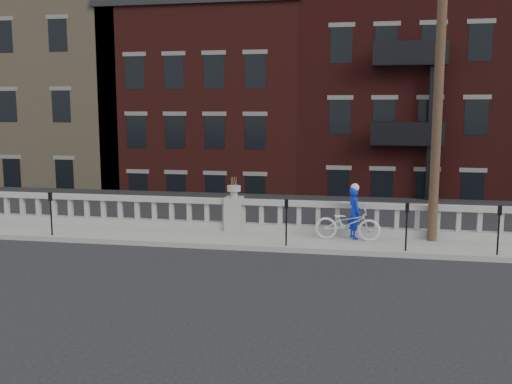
% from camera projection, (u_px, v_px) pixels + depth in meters
% --- Properties ---
extents(ground, '(120.00, 120.00, 0.00)m').
position_uv_depth(ground, '(201.00, 267.00, 14.86)').
color(ground, black).
rests_on(ground, ground).
extents(sidewalk, '(32.00, 2.20, 0.15)m').
position_uv_depth(sidewalk, '(227.00, 239.00, 17.77)').
color(sidewalk, gray).
rests_on(sidewalk, ground).
extents(balustrade, '(28.00, 0.34, 1.03)m').
position_uv_depth(balustrade, '(234.00, 215.00, 18.61)').
color(balustrade, gray).
rests_on(balustrade, sidewalk).
extents(planter_pedestal, '(0.55, 0.55, 1.76)m').
position_uv_depth(planter_pedestal, '(234.00, 210.00, 18.58)').
color(planter_pedestal, gray).
rests_on(planter_pedestal, sidewalk).
extents(lower_level, '(80.00, 44.00, 20.80)m').
position_uv_depth(lower_level, '(308.00, 131.00, 36.79)').
color(lower_level, '#605E59').
rests_on(lower_level, ground).
extents(utility_pole, '(1.60, 0.28, 10.00)m').
position_uv_depth(utility_pole, '(439.00, 69.00, 16.47)').
color(utility_pole, '#422D1E').
rests_on(utility_pole, sidewalk).
extents(parking_meter_a, '(0.10, 0.09, 1.36)m').
position_uv_depth(parking_meter_a, '(51.00, 209.00, 17.80)').
color(parking_meter_a, black).
rests_on(parking_meter_a, sidewalk).
extents(parking_meter_b, '(0.10, 0.09, 1.36)m').
position_uv_depth(parking_meter_b, '(286.00, 217.00, 16.45)').
color(parking_meter_b, black).
rests_on(parking_meter_b, sidewalk).
extents(parking_meter_c, '(0.10, 0.09, 1.36)m').
position_uv_depth(parking_meter_c, '(407.00, 221.00, 15.84)').
color(parking_meter_c, black).
rests_on(parking_meter_c, sidewalk).
extents(parking_meter_d, '(0.10, 0.09, 1.36)m').
position_uv_depth(parking_meter_d, '(499.00, 224.00, 15.40)').
color(parking_meter_d, black).
rests_on(parking_meter_d, sidewalk).
extents(bicycle, '(2.01, 0.81, 1.03)m').
position_uv_depth(bicycle, '(348.00, 223.00, 17.21)').
color(bicycle, silver).
rests_on(bicycle, sidewalk).
extents(cyclist, '(0.58, 0.68, 1.59)m').
position_uv_depth(cyclist, '(354.00, 213.00, 17.39)').
color(cyclist, '#0D26CD').
rests_on(cyclist, sidewalk).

